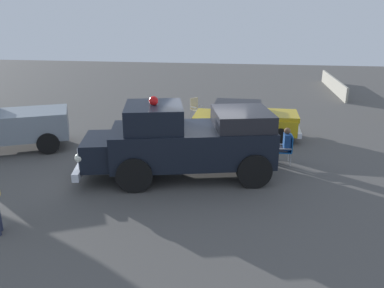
% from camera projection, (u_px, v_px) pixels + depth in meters
% --- Properties ---
extents(ground_plane, '(60.00, 60.00, 0.00)m').
position_uv_depth(ground_plane, '(206.00, 168.00, 12.66)').
color(ground_plane, '#514F4C').
extents(vintage_fire_truck, '(3.57, 6.29, 2.59)m').
position_uv_depth(vintage_fire_truck, '(184.00, 140.00, 11.65)').
color(vintage_fire_truck, black).
rests_on(vintage_fire_truck, ground).
extents(classic_hot_rod, '(1.95, 4.38, 1.46)m').
position_uv_depth(classic_hot_rod, '(246.00, 119.00, 15.74)').
color(classic_hot_rod, black).
rests_on(classic_hot_rod, ground).
extents(parked_pickup, '(3.71, 5.10, 1.90)m').
position_uv_depth(parked_pickup, '(1.00, 125.00, 14.03)').
color(parked_pickup, black).
rests_on(parked_pickup, ground).
extents(lawn_chair_near_truck, '(0.54, 0.52, 1.02)m').
position_uv_depth(lawn_chair_near_truck, '(287.00, 148.00, 12.82)').
color(lawn_chair_near_truck, '#B7BABF').
rests_on(lawn_chair_near_truck, ground).
extents(lawn_chair_by_car, '(0.69, 0.69, 1.02)m').
position_uv_depth(lawn_chair_by_car, '(196.00, 107.00, 18.67)').
color(lawn_chair_by_car, '#B7BABF').
rests_on(lawn_chair_by_car, ground).
extents(spectator_seated, '(0.41, 0.55, 1.29)m').
position_uv_depth(spectator_seated, '(284.00, 144.00, 12.80)').
color(spectator_seated, '#383842').
rests_on(spectator_seated, ground).
extents(traffic_cone, '(0.40, 0.40, 0.64)m').
position_uv_depth(traffic_cone, '(136.00, 148.00, 13.60)').
color(traffic_cone, orange).
rests_on(traffic_cone, ground).
extents(background_fence, '(8.06, 0.12, 0.90)m').
position_uv_depth(background_fence, '(333.00, 84.00, 25.70)').
color(background_fence, '#A8A393').
rests_on(background_fence, ground).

